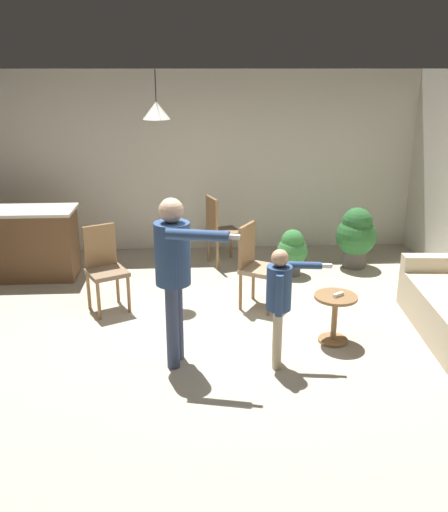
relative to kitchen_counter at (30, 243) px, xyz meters
name	(u,v)px	position (x,y,z in m)	size (l,w,h in m)	color
ground	(220,340)	(2.45, -2.02, -0.48)	(7.68, 7.68, 0.00)	#B2A893
wall_back	(208,162)	(2.45, 1.18, 0.87)	(6.40, 0.10, 2.70)	silver
kitchen_counter	(30,243)	(0.00, 0.00, 0.00)	(1.26, 0.66, 0.95)	brown
side_table_by_couch	(335,313)	(3.64, -2.11, -0.15)	(0.44, 0.44, 0.52)	olive
person_adult	(174,264)	(2.02, -2.45, 0.54)	(0.75, 0.59, 1.63)	#384260
person_child	(280,295)	(2.98, -2.55, 0.25)	(0.62, 0.34, 1.17)	tan
dining_chair_by_counter	(220,228)	(2.58, 0.35, 0.07)	(0.53, 0.53, 1.00)	olive
dining_chair_near_wall	(104,265)	(1.16, -1.12, 0.07)	(0.57, 0.57, 1.00)	olive
dining_chair_centre_back	(255,263)	(2.92, -1.15, 0.07)	(0.58, 0.58, 1.00)	olive
potted_plant_corner	(292,250)	(3.55, -0.14, -0.12)	(0.42, 0.42, 0.64)	#4C4742
potted_plant_by_wall	(356,235)	(4.50, 0.12, 0.00)	(0.57, 0.57, 0.87)	#4C4742
spare_remote_on_table	(338,295)	(3.65, -2.13, 0.06)	(0.04, 0.13, 0.04)	white
ceiling_light_pendant	(156,110)	(1.80, -0.63, 1.77)	(0.32, 0.32, 0.55)	silver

